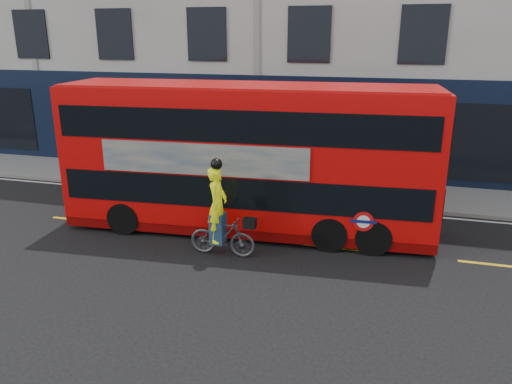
% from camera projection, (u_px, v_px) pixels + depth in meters
% --- Properties ---
extents(ground, '(120.00, 120.00, 0.00)m').
position_uv_depth(ground, '(177.00, 254.00, 13.14)').
color(ground, black).
rests_on(ground, ground).
extents(pavement, '(60.00, 3.00, 0.12)m').
position_uv_depth(pavement, '(246.00, 183.00, 19.10)').
color(pavement, gray).
rests_on(pavement, ground).
extents(kerb, '(60.00, 0.12, 0.13)m').
position_uv_depth(kerb, '(235.00, 195.00, 17.72)').
color(kerb, slate).
rests_on(kerb, ground).
extents(road_edge_line, '(58.00, 0.10, 0.01)m').
position_uv_depth(road_edge_line, '(232.00, 199.00, 17.46)').
color(road_edge_line, silver).
rests_on(road_edge_line, ground).
extents(lane_dashes, '(58.00, 0.12, 0.01)m').
position_uv_depth(lane_dashes, '(198.00, 233.00, 14.52)').
color(lane_dashes, gold).
rests_on(lane_dashes, ground).
extents(bus, '(10.62, 3.03, 4.23)m').
position_uv_depth(bus, '(249.00, 158.00, 14.17)').
color(bus, red).
rests_on(bus, ground).
extents(cyclist, '(1.78, 0.72, 2.61)m').
position_uv_depth(cyclist, '(220.00, 223.00, 12.83)').
color(cyclist, '#46484B').
rests_on(cyclist, ground).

